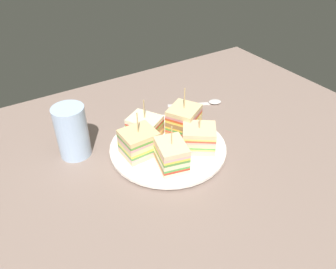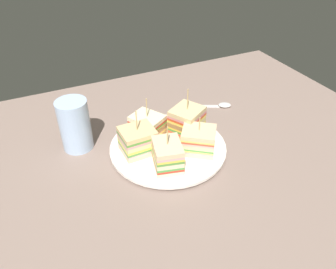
% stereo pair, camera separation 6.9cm
% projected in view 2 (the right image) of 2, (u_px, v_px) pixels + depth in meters
% --- Properties ---
extents(ground_plane, '(1.08, 0.77, 0.02)m').
position_uv_depth(ground_plane, '(168.00, 154.00, 0.72)').
color(ground_plane, '#806A60').
extents(plate, '(0.25, 0.25, 0.01)m').
position_uv_depth(plate, '(168.00, 148.00, 0.71)').
color(plate, white).
rests_on(plate, ground_plane).
extents(sandwich_wedge_0, '(0.08, 0.09, 0.09)m').
position_uv_depth(sandwich_wedge_0, '(148.00, 125.00, 0.73)').
color(sandwich_wedge_0, beige).
rests_on(sandwich_wedge_0, plate).
extents(sandwich_wedge_1, '(0.07, 0.06, 0.10)m').
position_uv_depth(sandwich_wedge_1, '(138.00, 141.00, 0.68)').
color(sandwich_wedge_1, beige).
rests_on(sandwich_wedge_1, plate).
extents(sandwich_wedge_2, '(0.07, 0.08, 0.09)m').
position_uv_depth(sandwich_wedge_2, '(167.00, 155.00, 0.64)').
color(sandwich_wedge_2, beige).
rests_on(sandwich_wedge_2, plate).
extents(sandwich_wedge_3, '(0.09, 0.09, 0.08)m').
position_uv_depth(sandwich_wedge_3, '(198.00, 140.00, 0.68)').
color(sandwich_wedge_3, beige).
rests_on(sandwich_wedge_3, plate).
extents(sandwich_wedge_4, '(0.09, 0.09, 0.11)m').
position_uv_depth(sandwich_wedge_4, '(187.00, 121.00, 0.73)').
color(sandwich_wedge_4, beige).
rests_on(sandwich_wedge_4, plate).
extents(chip_pile, '(0.05, 0.06, 0.01)m').
position_uv_depth(chip_pile, '(166.00, 150.00, 0.69)').
color(chip_pile, '#E3BF5D').
rests_on(chip_pile, plate).
extents(spoon, '(0.14, 0.08, 0.01)m').
position_uv_depth(spoon, '(217.00, 105.00, 0.86)').
color(spoon, silver).
rests_on(spoon, ground_plane).
extents(drinking_glass, '(0.07, 0.07, 0.11)m').
position_uv_depth(drinking_glass, '(76.00, 128.00, 0.70)').
color(drinking_glass, '#ACC7EA').
rests_on(drinking_glass, ground_plane).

